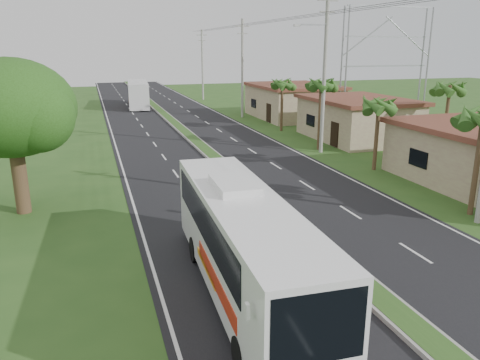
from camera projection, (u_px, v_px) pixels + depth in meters
name	position (u px, v px, depth m)	size (l,w,h in m)	color
ground	(337.00, 265.00, 17.69)	(180.00, 180.00, 0.00)	#2B511D
road_asphalt	(209.00, 154.00, 36.02)	(14.00, 160.00, 0.02)	black
median_strip	(209.00, 153.00, 35.99)	(1.20, 160.00, 0.18)	gray
lane_edge_left	(120.00, 160.00, 34.07)	(0.12, 160.00, 0.01)	silver
lane_edge_right	(289.00, 149.00, 37.97)	(0.12, 160.00, 0.01)	silver
shop_mid	(357.00, 118.00, 41.42)	(7.60, 10.60, 3.67)	#9E816B
shop_far	(293.00, 101.00, 54.24)	(8.60, 11.60, 3.82)	#9E816B
palm_verge_b	(379.00, 105.00, 30.23)	(2.40, 2.40, 5.05)	#473321
palm_verge_c	(321.00, 85.00, 36.26)	(2.40, 2.40, 5.85)	#473321
palm_verge_d	(282.00, 84.00, 44.82)	(2.40, 2.40, 5.25)	#473321
palm_behind_shop	(450.00, 89.00, 35.19)	(2.40, 2.40, 5.65)	#473321
shade_tree	(9.00, 112.00, 21.96)	(6.30, 6.00, 7.54)	#473321
utility_pole_b	(324.00, 71.00, 34.94)	(3.20, 0.28, 12.00)	gray
utility_pole_c	(242.00, 68.00, 53.44)	(1.60, 0.28, 11.00)	gray
utility_pole_d	(202.00, 64.00, 71.84)	(1.60, 0.28, 10.50)	gray
billboard_lattice	(386.00, 58.00, 49.73)	(10.18, 1.18, 12.07)	gray
coach_bus_main	(243.00, 239.00, 14.98)	(2.81, 11.43, 3.67)	white
coach_bus_far	(138.00, 93.00, 64.20)	(3.45, 11.84, 3.40)	silver
motorcyclist	(256.00, 208.00, 21.60)	(1.84, 1.13, 2.23)	black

